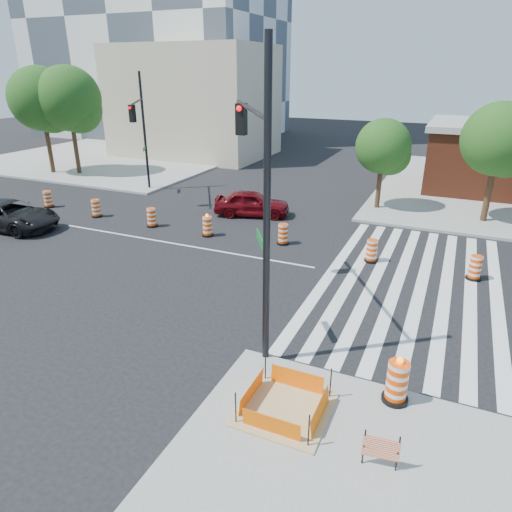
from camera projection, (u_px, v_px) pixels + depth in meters
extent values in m
plane|color=black|center=(178.00, 244.00, 22.37)|extent=(120.00, 120.00, 0.00)
cube|color=gray|center=(123.00, 156.00, 44.29)|extent=(22.00, 22.00, 0.15)
cube|color=silver|center=(333.00, 271.00, 19.44)|extent=(0.45, 13.50, 0.01)
cube|color=silver|center=(354.00, 274.00, 19.10)|extent=(0.45, 13.50, 0.01)
cube|color=silver|center=(375.00, 278.00, 18.76)|extent=(0.45, 13.50, 0.01)
cube|color=silver|center=(398.00, 282.00, 18.42)|extent=(0.45, 13.50, 0.01)
cube|color=silver|center=(421.00, 286.00, 18.09)|extent=(0.45, 13.50, 0.01)
cube|color=silver|center=(445.00, 290.00, 17.75)|extent=(0.45, 13.50, 0.01)
cube|color=silver|center=(470.00, 294.00, 17.41)|extent=(0.45, 13.50, 0.01)
cube|color=silver|center=(497.00, 299.00, 17.07)|extent=(0.45, 13.50, 0.01)
cube|color=silver|center=(178.00, 244.00, 22.37)|extent=(14.00, 0.12, 0.01)
cube|color=tan|center=(285.00, 409.00, 11.33)|extent=(2.20, 2.20, 0.05)
cube|color=#FF6705|center=(271.00, 425.00, 10.47)|extent=(1.44, 0.02, 0.55)
cube|color=#FF6705|center=(297.00, 380.00, 11.99)|extent=(1.44, 0.02, 0.55)
cube|color=#FF6705|center=(252.00, 391.00, 11.57)|extent=(0.02, 1.44, 0.55)
cube|color=#FF6705|center=(320.00, 411.00, 10.89)|extent=(0.02, 1.44, 0.55)
cylinder|color=black|center=(236.00, 408.00, 10.74)|extent=(0.04, 0.04, 0.90)
cylinder|color=black|center=(309.00, 431.00, 10.07)|extent=(0.04, 0.04, 0.90)
cylinder|color=black|center=(265.00, 366.00, 12.26)|extent=(0.04, 0.04, 0.90)
cylinder|color=black|center=(331.00, 383.00, 11.59)|extent=(0.04, 0.04, 0.90)
cube|color=#BCB190|center=(195.00, 102.00, 43.52)|extent=(14.00, 10.00, 10.00)
imported|color=#56070C|center=(252.00, 203.00, 26.42)|extent=(4.65, 2.90, 1.48)
imported|color=black|center=(11.00, 215.00, 24.29)|extent=(5.47, 2.74, 1.49)
cylinder|color=black|center=(267.00, 215.00, 11.80)|extent=(0.20, 0.20, 8.67)
cylinder|color=black|center=(250.00, 109.00, 13.86)|extent=(3.59, 5.57, 0.13)
cube|color=black|center=(241.00, 119.00, 16.14)|extent=(0.35, 0.30, 1.08)
sphere|color=#FF0C0C|center=(239.00, 108.00, 15.85)|extent=(0.20, 0.20, 0.20)
cube|color=#0C591E|center=(260.00, 240.00, 13.20)|extent=(0.73, 1.12, 0.27)
cylinder|color=black|center=(144.00, 132.00, 30.86)|extent=(0.17, 0.17, 7.67)
cylinder|color=black|center=(136.00, 102.00, 27.41)|extent=(3.03, 5.01, 0.11)
cube|color=black|center=(132.00, 114.00, 25.75)|extent=(0.31, 0.27, 0.96)
sphere|color=#FF0C0C|center=(130.00, 108.00, 25.47)|extent=(0.17, 0.17, 0.17)
cube|color=#0C591E|center=(144.00, 149.00, 30.35)|extent=(0.62, 1.01, 0.24)
cylinder|color=black|center=(395.00, 399.00, 11.64)|extent=(0.67, 0.67, 0.11)
cylinder|color=#FF4605|center=(397.00, 381.00, 11.43)|extent=(0.54, 0.54, 1.06)
sphere|color=#FF990C|center=(400.00, 360.00, 11.19)|extent=(0.18, 0.18, 0.18)
cube|color=#FF4605|center=(382.00, 444.00, 9.49)|extent=(0.77, 0.14, 0.26)
cube|color=#FF4605|center=(380.00, 454.00, 9.60)|extent=(0.77, 0.14, 0.20)
cylinder|color=black|center=(364.00, 447.00, 9.65)|extent=(0.04, 0.04, 0.91)
cylinder|color=black|center=(398.00, 454.00, 9.47)|extent=(0.04, 0.04, 0.91)
cylinder|color=#382314|center=(48.00, 142.00, 36.10)|extent=(0.34, 0.34, 5.16)
sphere|color=#194012|center=(41.00, 99.00, 34.87)|extent=(4.83, 4.83, 4.83)
sphere|color=#194012|center=(51.00, 110.00, 35.25)|extent=(3.54, 3.54, 3.54)
sphere|color=#194012|center=(36.00, 105.00, 35.03)|extent=(3.22, 3.22, 3.22)
cylinder|color=#382314|center=(75.00, 142.00, 35.86)|extent=(0.34, 0.34, 5.18)
sphere|color=#194012|center=(68.00, 99.00, 34.62)|extent=(4.86, 4.86, 4.86)
sphere|color=#194012|center=(78.00, 110.00, 35.00)|extent=(3.56, 3.56, 3.56)
sphere|color=#194012|center=(63.00, 105.00, 34.78)|extent=(3.24, 3.24, 3.24)
cylinder|color=#382314|center=(379.00, 182.00, 27.18)|extent=(0.28, 0.28, 3.38)
sphere|color=#194012|center=(383.00, 146.00, 26.37)|extent=(3.17, 3.17, 3.17)
sphere|color=#194012|center=(391.00, 155.00, 26.63)|extent=(2.32, 2.32, 2.32)
sphere|color=#194012|center=(376.00, 152.00, 26.48)|extent=(2.11, 2.11, 2.11)
cylinder|color=#382314|center=(490.00, 187.00, 24.66)|extent=(0.33, 0.33, 4.07)
sphere|color=#194012|center=(499.00, 139.00, 23.68)|extent=(3.82, 3.82, 3.82)
sphere|color=#194012|center=(507.00, 151.00, 23.99)|extent=(2.80, 2.80, 2.80)
sphere|color=#194012|center=(489.00, 147.00, 23.81)|extent=(2.54, 2.54, 2.54)
cylinder|color=black|center=(49.00, 206.00, 28.26)|extent=(0.60, 0.60, 0.10)
cylinder|color=#FF4605|center=(48.00, 199.00, 28.07)|extent=(0.48, 0.48, 0.95)
cylinder|color=black|center=(97.00, 216.00, 26.46)|extent=(0.60, 0.60, 0.10)
cylinder|color=#FF4605|center=(96.00, 208.00, 26.27)|extent=(0.48, 0.48, 0.95)
cylinder|color=black|center=(152.00, 226.00, 24.84)|extent=(0.60, 0.60, 0.10)
cylinder|color=#FF4605|center=(152.00, 217.00, 24.65)|extent=(0.48, 0.48, 0.95)
cylinder|color=black|center=(208.00, 235.00, 23.46)|extent=(0.60, 0.60, 0.10)
cylinder|color=#FF4605|center=(207.00, 226.00, 23.27)|extent=(0.48, 0.48, 0.95)
sphere|color=#FF990C|center=(207.00, 215.00, 23.06)|extent=(0.16, 0.16, 0.16)
cylinder|color=black|center=(283.00, 243.00, 22.38)|extent=(0.60, 0.60, 0.10)
cylinder|color=#FF4605|center=(283.00, 233.00, 22.19)|extent=(0.48, 0.48, 0.95)
cylinder|color=black|center=(371.00, 260.00, 20.37)|extent=(0.60, 0.60, 0.10)
cylinder|color=#FF4605|center=(372.00, 250.00, 20.18)|extent=(0.48, 0.48, 0.95)
cylinder|color=black|center=(473.00, 278.00, 18.65)|extent=(0.60, 0.60, 0.10)
cylinder|color=#FF4605|center=(475.00, 267.00, 18.46)|extent=(0.48, 0.48, 0.95)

